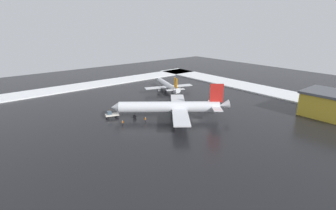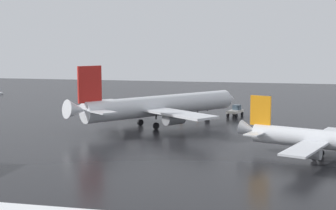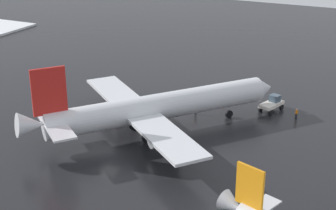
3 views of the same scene
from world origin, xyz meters
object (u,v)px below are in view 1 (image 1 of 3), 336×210
Objects in this scene: airplane_distant_tail at (168,85)px; pushback_tug at (111,114)px; ground_crew_by_nose_gear at (122,123)px; ground_crew_beside_wing at (145,119)px; airplane_parked_starboard at (172,107)px; ground_crew_near_tug at (110,111)px.

airplane_distant_tail is 42.17m from pushback_tug.
ground_crew_beside_wing is (-2.21, -7.35, 0.00)m from ground_crew_by_nose_gear.
ground_crew_by_nose_gear is 1.00× the size of ground_crew_beside_wing.
ground_crew_by_nose_gear is (-8.47, 0.46, -0.31)m from pushback_tug.
airplane_parked_starboard is 37.60m from airplane_distant_tail.
ground_crew_beside_wing is (-27.53, 31.74, -1.79)m from airplane_distant_tail.
pushback_tug reaches higher than ground_crew_beside_wing.
airplane_distant_tail is at bearing -127.95° from ground_crew_beside_wing.
ground_crew_near_tug and ground_crew_by_nose_gear have the same top height.
ground_crew_near_tug is at bearing -60.01° from ground_crew_beside_wing.
pushback_tug is 2.95× the size of ground_crew_near_tug.
airplane_distant_tail is at bearing 172.26° from ground_crew_by_nose_gear.
airplane_parked_starboard reaches higher than ground_crew_near_tug.
airplane_distant_tail is 46.61m from ground_crew_by_nose_gear.
airplane_distant_tail is 38.98m from ground_crew_near_tug.
pushback_tug is (13.33, 16.24, -2.72)m from airplane_parked_starboard.
airplane_parked_starboard reaches higher than airplane_distant_tail.
airplane_distant_tail is at bearing 18.16° from ground_crew_near_tug.
ground_crew_near_tug is at bearing -12.50° from airplane_parked_starboard.
airplane_distant_tail reaches higher than ground_crew_beside_wing.
airplane_parked_starboard is at bearing 157.97° from pushback_tug.
ground_crew_near_tug is 13.04m from ground_crew_by_nose_gear.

